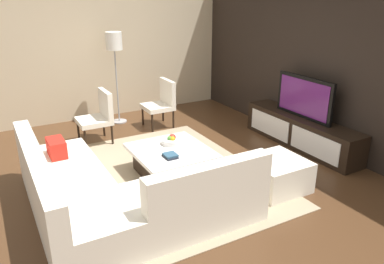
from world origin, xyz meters
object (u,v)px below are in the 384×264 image
(media_console, at_px, (300,132))
(television, at_px, (304,97))
(accent_chair_near, at_px, (99,114))
(sectional_couch, at_px, (114,194))
(floor_lamp, at_px, (114,48))
(ottoman, at_px, (276,174))
(coffee_table, at_px, (171,162))
(accent_chair_far, at_px, (162,100))
(fruit_bowl, at_px, (172,141))
(book_stack, at_px, (170,156))

(media_console, distance_m, television, 0.58)
(accent_chair_near, bearing_deg, sectional_couch, -2.22)
(floor_lamp, distance_m, ottoman, 3.82)
(coffee_table, distance_m, accent_chair_far, 2.09)
(coffee_table, bearing_deg, accent_chair_near, -164.09)
(television, height_order, fruit_bowl, television)
(fruit_bowl, bearing_deg, ottoman, 37.59)
(fruit_bowl, bearing_deg, accent_chair_near, -158.89)
(floor_lamp, relative_size, ottoman, 2.44)
(ottoman, bearing_deg, floor_lamp, -165.78)
(floor_lamp, height_order, book_stack, floor_lamp)
(book_stack, bearing_deg, floor_lamp, 175.12)
(floor_lamp, distance_m, book_stack, 2.93)
(floor_lamp, xyz_separation_m, accent_chair_far, (0.60, 0.65, -0.94))
(accent_chair_near, distance_m, ottoman, 3.09)
(fruit_bowl, distance_m, accent_chair_far, 1.86)
(accent_chair_near, bearing_deg, media_console, 67.69)
(coffee_table, distance_m, book_stack, 0.32)
(fruit_bowl, relative_size, book_stack, 1.43)
(book_stack, bearing_deg, fruit_bowl, 151.33)
(book_stack, bearing_deg, accent_chair_near, -169.19)
(coffee_table, bearing_deg, floor_lamp, 177.36)
(accent_chair_near, bearing_deg, television, 67.70)
(book_stack, bearing_deg, coffee_table, 151.87)
(sectional_couch, distance_m, fruit_bowl, 1.37)
(television, distance_m, ottoman, 1.69)
(media_console, bearing_deg, fruit_bowl, -97.31)
(media_console, xyz_separation_m, floor_lamp, (-2.62, -2.18, 1.18))
(media_console, distance_m, accent_chair_far, 2.55)
(sectional_couch, xyz_separation_m, coffee_table, (-0.61, 1.01, -0.08))
(sectional_couch, xyz_separation_m, floor_lamp, (-3.12, 1.13, 1.15))
(sectional_couch, xyz_separation_m, ottoman, (0.39, 2.01, -0.08))
(coffee_table, relative_size, floor_lamp, 0.63)
(media_console, height_order, fruit_bowl, fruit_bowl)
(television, height_order, floor_lamp, floor_lamp)
(accent_chair_near, xyz_separation_m, ottoman, (2.69, 1.49, -0.29))
(media_console, height_order, coffee_table, media_console)
(coffee_table, bearing_deg, book_stack, -28.13)
(media_console, xyz_separation_m, television, (0.00, 0.00, 0.58))
(media_console, height_order, sectional_couch, sectional_couch)
(media_console, xyz_separation_m, sectional_couch, (0.51, -3.31, 0.03))
(coffee_table, relative_size, ottoman, 1.53)
(media_console, xyz_separation_m, ottoman, (0.89, -1.29, -0.05))
(media_console, distance_m, floor_lamp, 3.60)
(sectional_couch, distance_m, coffee_table, 1.18)
(accent_chair_near, bearing_deg, floor_lamp, 154.27)
(floor_lamp, bearing_deg, media_console, 39.80)
(ottoman, height_order, fruit_bowl, fruit_bowl)
(television, distance_m, fruit_bowl, 2.25)
(media_console, distance_m, fruit_bowl, 2.22)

